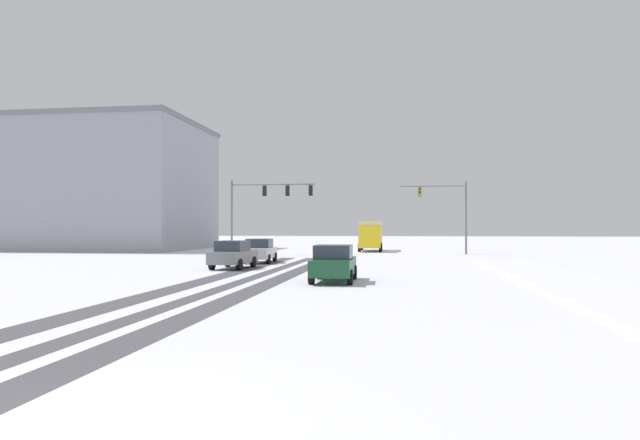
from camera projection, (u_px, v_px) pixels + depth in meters
name	position (u px, v px, depth m)	size (l,w,h in m)	color
ground_plane	(9.00, 436.00, 6.47)	(300.00, 300.00, 0.00)	white
wheel_track_left_lane	(200.00, 282.00, 24.84)	(1.18, 39.47, 0.01)	#4C4C51
wheel_track_right_lane	(239.00, 282.00, 24.59)	(0.75, 39.47, 0.01)	#4C4C51
wheel_track_center	(271.00, 283.00, 24.39)	(1.03, 39.47, 0.01)	#4C4C51
sidewalk_kerb_right	(597.00, 291.00, 20.81)	(4.00, 39.47, 0.12)	white
traffic_signal_far_left	(265.00, 199.00, 49.02)	(7.45, 0.39, 6.50)	slate
traffic_signal_far_right	(448.00, 205.00, 50.69)	(5.90, 0.42, 6.50)	slate
car_white_lead	(260.00, 251.00, 38.26)	(2.01, 4.19, 1.62)	silver
car_grey_second	(233.00, 254.00, 32.86)	(1.99, 4.18, 1.62)	slate
car_dark_green_third	(334.00, 263.00, 24.83)	(1.87, 4.12, 1.62)	#194C2D
box_truck_delivery	(371.00, 235.00, 57.32)	(2.43, 7.45, 3.02)	yellow
office_building_far_left_block	(77.00, 187.00, 62.95)	(27.58, 16.98, 13.83)	#9399A3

